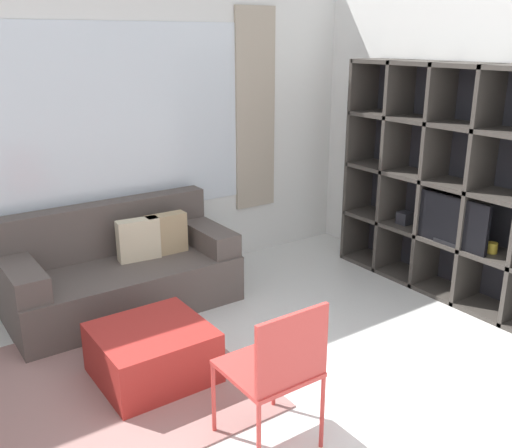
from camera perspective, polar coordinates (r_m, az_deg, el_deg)
wall_back at (r=4.92m, az=-15.98°, el=8.50°), size 6.35×0.11×2.70m
wall_right at (r=5.23m, az=19.16°, el=8.66°), size 0.07×4.26×2.70m
area_rug at (r=3.85m, az=-19.14°, el=-16.41°), size 2.33×1.74×0.01m
shelving_unit at (r=5.01m, az=19.59°, el=3.70°), size 0.38×2.24×1.94m
couch_main at (r=4.79m, az=-13.28°, el=-4.69°), size 1.79×0.83×0.83m
ottoman at (r=3.85m, az=-10.31°, el=-12.59°), size 0.70×0.66×0.36m
folding_chair at (r=3.04m, az=2.14°, el=-13.91°), size 0.44×0.46×0.86m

